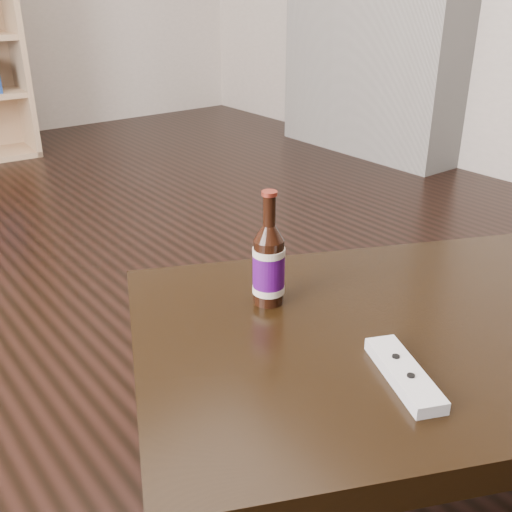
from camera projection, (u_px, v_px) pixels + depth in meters
floor at (95, 377)px, 1.65m from camera, size 5.00×6.00×0.01m
coffee_table at (449, 346)px, 1.12m from camera, size 1.33×1.09×0.43m
beer_bottle at (269, 265)px, 1.12m from camera, size 0.07×0.07×0.22m
remote at (404, 374)px, 0.92m from camera, size 0.12×0.19×0.02m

